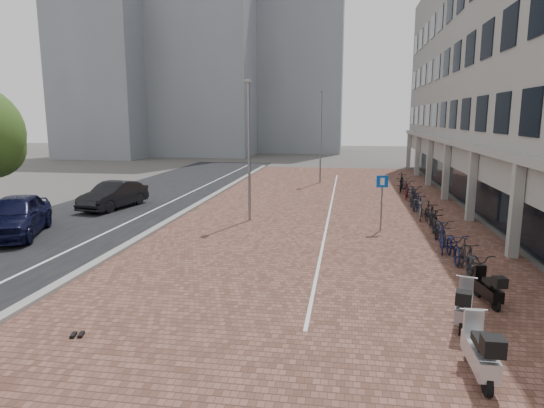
{
  "coord_description": "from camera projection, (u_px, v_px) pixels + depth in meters",
  "views": [
    {
      "loc": [
        3.05,
        -13.12,
        4.85
      ],
      "look_at": [
        0.0,
        6.0,
        1.3
      ],
      "focal_mm": 31.39,
      "sensor_mm": 36.0,
      "label": 1
    }
  ],
  "objects": [
    {
      "name": "lamp_far",
      "position": [
        321.0,
        138.0,
        34.81
      ],
      "size": [
        0.12,
        0.12,
        6.73
      ],
      "primitive_type": "cylinder",
      "color": "slate",
      "rests_on": "ground"
    },
    {
      "name": "parking_sign",
      "position": [
        382.0,
        194.0,
        20.16
      ],
      "size": [
        0.5,
        0.16,
        2.43
      ],
      "rotation": [
        0.0,
        0.0,
        0.25
      ],
      "color": "slate",
      "rests_on": "ground"
    },
    {
      "name": "lamp_near",
      "position": [
        249.0,
        153.0,
        21.97
      ],
      "size": [
        0.12,
        0.12,
        6.46
      ],
      "primitive_type": "cylinder",
      "color": "gray",
      "rests_on": "ground"
    },
    {
      "name": "bg_towers",
      "position": [
        215.0,
        45.0,
        61.33
      ],
      "size": [
        33.0,
        23.0,
        32.0
      ],
      "color": "gray",
      "rests_on": "ground"
    },
    {
      "name": "scooter_front",
      "position": [
        464.0,
        305.0,
        11.09
      ],
      "size": [
        0.9,
        1.63,
        1.07
      ],
      "primitive_type": null,
      "rotation": [
        0.0,
        0.0,
        -0.28
      ],
      "color": "gray",
      "rests_on": "ground"
    },
    {
      "name": "lane_line",
      "position": [
        166.0,
        204.0,
        26.82
      ],
      "size": [
        0.12,
        44.0,
        0.0
      ],
      "primitive_type": "cube",
      "color": "white",
      "rests_on": "street_asphalt"
    },
    {
      "name": "shoes",
      "position": [
        77.0,
        336.0,
        10.58
      ],
      "size": [
        0.4,
        0.36,
        0.09
      ],
      "primitive_type": null,
      "rotation": [
        0.0,
        0.0,
        0.25
      ],
      "color": "black",
      "rests_on": "ground"
    },
    {
      "name": "office_building",
      "position": [
        533.0,
        51.0,
        26.1
      ],
      "size": [
        8.4,
        40.0,
        15.0
      ],
      "color": "gray",
      "rests_on": "ground"
    },
    {
      "name": "street_asphalt",
      "position": [
        133.0,
        203.0,
        27.14
      ],
      "size": [
        8.0,
        50.0,
        0.03
      ],
      "primitive_type": "cube",
      "color": "black",
      "rests_on": "ground"
    },
    {
      "name": "scooter_mid",
      "position": [
        488.0,
        287.0,
        12.38
      ],
      "size": [
        0.69,
        1.43,
        0.94
      ],
      "primitive_type": null,
      "rotation": [
        0.0,
        0.0,
        0.2
      ],
      "color": "black",
      "rests_on": "ground"
    },
    {
      "name": "car_dark",
      "position": [
        114.0,
        195.0,
        25.49
      ],
      "size": [
        2.27,
        4.55,
        1.43
      ],
      "primitive_type": "imported",
      "rotation": [
        0.0,
        0.0,
        -0.18
      ],
      "color": "black",
      "rests_on": "ground"
    },
    {
      "name": "plaza_brick",
      "position": [
        326.0,
        209.0,
        25.43
      ],
      "size": [
        14.5,
        42.0,
        0.04
      ],
      "primitive_type": "cube",
      "color": "brown",
      "rests_on": "ground"
    },
    {
      "name": "ground",
      "position": [
        240.0,
        283.0,
        14.09
      ],
      "size": [
        140.0,
        140.0,
        0.0
      ],
      "primitive_type": "plane",
      "color": "#474442",
      "rests_on": "ground"
    },
    {
      "name": "curb",
      "position": [
        199.0,
        204.0,
        26.52
      ],
      "size": [
        0.35,
        42.0,
        0.14
      ],
      "primitive_type": "cube",
      "color": "gray",
      "rests_on": "ground"
    },
    {
      "name": "scooter_back",
      "position": [
        480.0,
        350.0,
        8.84
      ],
      "size": [
        0.53,
        1.69,
        1.16
      ],
      "primitive_type": null,
      "rotation": [
        0.0,
        0.0,
        0.0
      ],
      "color": "#BABBBF",
      "rests_on": "ground"
    },
    {
      "name": "parking_line",
      "position": [
        330.0,
        208.0,
        25.4
      ],
      "size": [
        0.1,
        30.0,
        0.0
      ],
      "primitive_type": "cube",
      "color": "white",
      "rests_on": "plaza_brick"
    },
    {
      "name": "car_navy",
      "position": [
        15.0,
        216.0,
        19.5
      ],
      "size": [
        3.7,
        5.41,
        1.71
      ],
      "primitive_type": "imported",
      "rotation": [
        0.0,
        0.0,
        0.37
      ],
      "color": "black",
      "rests_on": "ground"
    },
    {
      "name": "bike_row",
      "position": [
        422.0,
        207.0,
        23.3
      ],
      "size": [
        1.21,
        21.42,
        1.05
      ],
      "color": "#212227",
      "rests_on": "ground"
    }
  ]
}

